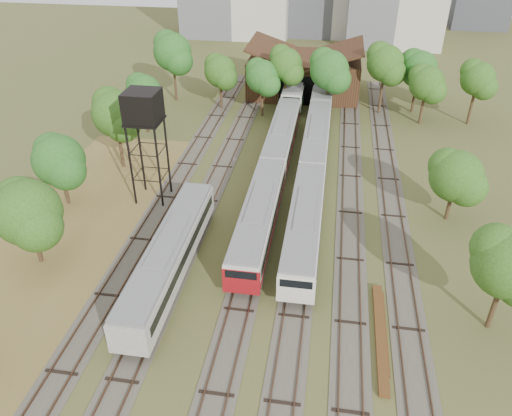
# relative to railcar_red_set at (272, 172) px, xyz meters

# --- Properties ---
(dry_grass_patch) EXTENTS (14.00, 60.00, 0.04)m
(dry_grass_patch) POSITION_rel_railcar_red_set_xyz_m (-16.00, -20.67, -1.80)
(dry_grass_patch) COLOR brown
(dry_grass_patch) RESTS_ON ground
(tracks) EXTENTS (24.60, 80.00, 0.19)m
(tracks) POSITION_rel_railcar_red_set_xyz_m (1.33, -3.67, -1.78)
(tracks) COLOR #4C473D
(tracks) RESTS_ON ground
(railcar_red_set) EXTENTS (2.79, 34.57, 3.45)m
(railcar_red_set) POSITION_rel_railcar_red_set_xyz_m (0.00, 0.00, 0.00)
(railcar_red_set) COLOR black
(railcar_red_set) RESTS_ON ground
(railcar_green_set) EXTENTS (2.79, 52.07, 3.44)m
(railcar_green_set) POSITION_rel_railcar_red_set_xyz_m (4.00, 8.39, -0.01)
(railcar_green_set) COLOR black
(railcar_green_set) RESTS_ON ground
(railcar_rear) EXTENTS (2.80, 16.08, 3.45)m
(railcar_rear) POSITION_rel_railcar_red_set_xyz_m (0.00, 27.25, 0.00)
(railcar_rear) COLOR black
(railcar_rear) RESTS_ON ground
(old_grey_coach) EXTENTS (2.74, 18.00, 3.39)m
(old_grey_coach) POSITION_rel_railcar_red_set_xyz_m (-6.00, -15.06, 0.02)
(old_grey_coach) COLOR black
(old_grey_coach) RESTS_ON ground
(water_tower) EXTENTS (3.16, 3.16, 10.94)m
(water_tower) POSITION_rel_railcar_red_set_xyz_m (-11.30, -3.91, 7.40)
(water_tower) COLOR black
(water_tower) RESTS_ON ground
(rail_pile_near) EXTENTS (0.67, 9.98, 0.33)m
(rail_pile_near) POSITION_rel_railcar_red_set_xyz_m (10.00, -19.19, -1.66)
(rail_pile_near) COLOR brown
(rail_pile_near) RESTS_ON ground
(rail_pile_far) EXTENTS (0.49, 7.83, 0.25)m
(rail_pile_far) POSITION_rel_railcar_red_set_xyz_m (10.20, -18.74, -1.70)
(rail_pile_far) COLOR brown
(rail_pile_far) RESTS_ON ground
(maintenance_shed) EXTENTS (16.45, 11.55, 7.58)m
(maintenance_shed) POSITION_rel_railcar_red_set_xyz_m (1.00, 29.31, 1.09)
(maintenance_shed) COLOR #391C14
(maintenance_shed) RESTS_ON ground
(tree_band_left) EXTENTS (7.96, 51.49, 8.68)m
(tree_band_left) POSITION_rel_railcar_red_set_xyz_m (-17.53, -10.55, 3.32)
(tree_band_left) COLOR #382616
(tree_band_left) RESTS_ON ground
(tree_band_far) EXTENTS (45.16, 9.42, 9.63)m
(tree_band_far) POSITION_rel_railcar_red_set_xyz_m (2.16, 21.65, 4.47)
(tree_band_far) COLOR #382616
(tree_band_far) RESTS_ON ground
(tree_band_right) EXTENTS (5.33, 41.44, 7.86)m
(tree_band_right) POSITION_rel_railcar_red_set_xyz_m (17.10, -1.30, 3.29)
(tree_band_right) COLOR #382616
(tree_band_right) RESTS_ON ground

